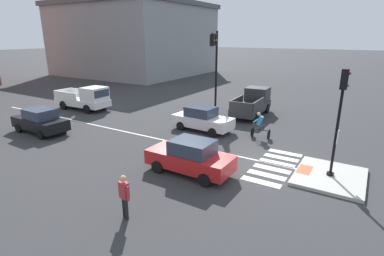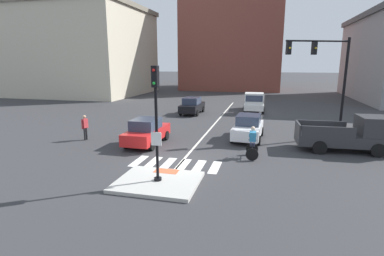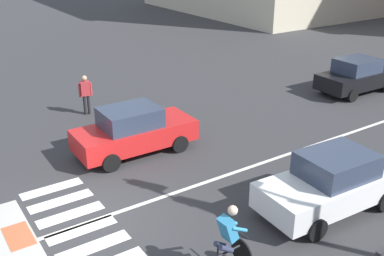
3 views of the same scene
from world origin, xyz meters
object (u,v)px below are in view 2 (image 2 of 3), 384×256
car_red_westbound_near (147,132)px  pickup_truck_white_eastbound_distant (254,103)px  car_white_eastbound_mid (248,127)px  traffic_light_mast (327,70)px  signal_pole (156,114)px  car_black_westbound_distant (192,106)px  pickup_truck_charcoal_cross_right (352,135)px  pedestrian_at_curb_left (85,125)px  cyclist (252,142)px

car_red_westbound_near → pickup_truck_white_eastbound_distant: (5.93, 14.40, 0.17)m
car_white_eastbound_mid → pickup_truck_white_eastbound_distant: 11.59m
car_white_eastbound_mid → car_red_westbound_near: same height
traffic_light_mast → pickup_truck_white_eastbound_distant: size_ratio=1.28×
signal_pole → car_black_westbound_distant: signal_pole is taller
pickup_truck_charcoal_cross_right → pedestrian_at_curb_left: bearing=-175.0°
cyclist → car_red_westbound_near: bearing=170.6°
car_white_eastbound_mid → car_red_westbound_near: 6.69m
car_black_westbound_distant → pickup_truck_white_eastbound_distant: pickup_truck_white_eastbound_distant is taller
car_red_westbound_near → pedestrian_at_curb_left: bearing=-180.0°
signal_pole → pedestrian_at_curb_left: (-7.20, 5.72, -2.03)m
car_white_eastbound_mid → signal_pole: bearing=-110.6°
car_white_eastbound_mid → cyclist: bearing=-83.1°
traffic_light_mast → pedestrian_at_curb_left: (-15.24, -4.44, -3.58)m
car_black_westbound_distant → car_red_westbound_near: bearing=-90.0°
car_white_eastbound_mid → pickup_truck_white_eastbound_distant: (-0.13, 11.59, 0.17)m
signal_pole → pickup_truck_charcoal_cross_right: bearing=38.0°
pickup_truck_charcoal_cross_right → cyclist: 6.03m
car_white_eastbound_mid → cyclist: (0.47, -3.90, 0.06)m
car_red_westbound_near → car_white_eastbound_mid: bearing=24.9°
signal_pole → pedestrian_at_curb_left: signal_pole is taller
pickup_truck_white_eastbound_distant → car_red_westbound_near: bearing=-112.4°
cyclist → signal_pole: bearing=-128.4°
car_white_eastbound_mid → pedestrian_at_curb_left: 10.79m
car_white_eastbound_mid → pedestrian_at_curb_left: size_ratio=2.50×
pickup_truck_charcoal_cross_right → pedestrian_at_curb_left: 16.42m
traffic_light_mast → car_red_westbound_near: bearing=-157.9°
traffic_light_mast → car_red_westbound_near: (-10.90, -4.43, -3.75)m
pickup_truck_charcoal_cross_right → pickup_truck_white_eastbound_distant: size_ratio=1.00×
signal_pole → traffic_light_mast: traffic_light_mast is taller
car_white_eastbound_mid → pickup_truck_white_eastbound_distant: bearing=90.7°
pickup_truck_charcoal_cross_right → pickup_truck_white_eastbound_distant: (-6.08, 12.97, 0.00)m
car_black_westbound_distant → cyclist: 14.40m
pickup_truck_white_eastbound_distant → cyclist: (0.61, -15.49, -0.11)m
signal_pole → car_white_eastbound_mid: (3.21, 8.54, -2.20)m
car_red_westbound_near → pedestrian_at_curb_left: 4.35m
car_red_westbound_near → cyclist: (6.54, -1.08, 0.06)m
car_red_westbound_near → car_black_westbound_distant: (-0.01, 11.74, 0.00)m
car_red_westbound_near → pickup_truck_charcoal_cross_right: bearing=6.8°
traffic_light_mast → pedestrian_at_curb_left: size_ratio=3.96×
pickup_truck_charcoal_cross_right → pickup_truck_white_eastbound_distant: same height
pickup_truck_charcoal_cross_right → pedestrian_at_curb_left: pickup_truck_charcoal_cross_right is taller
car_red_westbound_near → pickup_truck_charcoal_cross_right: 12.10m
signal_pole → car_red_westbound_near: 6.77m
pickup_truck_white_eastbound_distant → cyclist: pickup_truck_white_eastbound_distant is taller
car_white_eastbound_mid → cyclist: size_ratio=2.49×
cyclist → pedestrian_at_curb_left: size_ratio=1.01×
traffic_light_mast → cyclist: bearing=-128.3°
pedestrian_at_curb_left → car_black_westbound_distant: bearing=69.7°
traffic_light_mast → pickup_truck_charcoal_cross_right: size_ratio=1.27×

